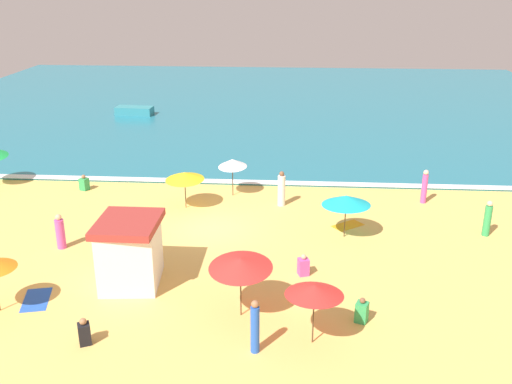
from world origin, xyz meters
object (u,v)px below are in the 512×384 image
(beach_umbrella_4, at_px, (346,200))
(beach_umbrella_6, at_px, (314,290))
(beachgoer_1, at_px, (60,232))
(beachgoer_9, at_px, (303,266))
(beachgoer_7, at_px, (487,219))
(beachgoer_8, at_px, (362,311))
(beach_umbrella_2, at_px, (232,163))
(beachgoer_6, at_px, (281,190))
(beachgoer_4, at_px, (255,327))
(beachgoer_0, at_px, (84,183))
(beachgoer_3, at_px, (299,294))
(lifeguard_cabana, at_px, (130,251))
(beachgoer_10, at_px, (425,187))
(beachgoer_5, at_px, (84,333))
(beach_umbrella_5, at_px, (240,263))
(small_boat_0, at_px, (134,111))
(beach_umbrella_0, at_px, (185,176))

(beach_umbrella_4, height_order, beach_umbrella_6, beach_umbrella_6)
(beachgoer_1, relative_size, beachgoer_9, 1.78)
(beachgoer_7, xyz_separation_m, beachgoer_8, (-6.40, -7.51, -0.42))
(beach_umbrella_2, xyz_separation_m, beachgoer_6, (2.67, -1.27, -0.97))
(beachgoer_4, height_order, beachgoer_9, beachgoer_4)
(beachgoer_0, relative_size, beachgoer_3, 1.14)
(lifeguard_cabana, relative_size, beach_umbrella_2, 1.27)
(beachgoer_3, bearing_deg, beachgoer_7, 36.66)
(beach_umbrella_4, height_order, beachgoer_6, beach_umbrella_4)
(beachgoer_0, bearing_deg, beachgoer_10, -1.94)
(beachgoer_3, relative_size, beachgoer_9, 0.87)
(beachgoer_1, distance_m, beachgoer_5, 7.65)
(beachgoer_5, distance_m, beachgoer_9, 8.75)
(beachgoer_6, xyz_separation_m, beachgoer_10, (7.43, 0.88, 0.03))
(beach_umbrella_2, bearing_deg, beachgoer_7, -19.63)
(beach_umbrella_4, xyz_separation_m, beach_umbrella_6, (-1.63, -8.26, 0.15))
(beachgoer_4, relative_size, beachgoer_5, 1.95)
(beach_umbrella_5, distance_m, beachgoer_1, 9.70)
(beachgoer_8, bearing_deg, beach_umbrella_6, -142.24)
(beachgoer_9, xyz_separation_m, beachgoer_10, (6.34, 8.25, 0.51))
(beach_umbrella_4, distance_m, beach_umbrella_6, 8.42)
(small_boat_0, bearing_deg, beachgoer_5, -77.64)
(lifeguard_cabana, xyz_separation_m, beachgoer_9, (6.65, 1.06, -0.95))
(beach_umbrella_6, bearing_deg, beach_umbrella_4, 78.86)
(beachgoer_7, bearing_deg, small_boat_0, 134.97)
(beach_umbrella_6, bearing_deg, beachgoer_7, 47.43)
(lifeguard_cabana, distance_m, beach_umbrella_5, 4.93)
(beach_umbrella_4, relative_size, beachgoer_7, 1.83)
(beachgoer_5, xyz_separation_m, beachgoer_8, (9.08, 1.92, -0.02))
(beachgoer_0, bearing_deg, beachgoer_4, -53.14)
(beach_umbrella_0, bearing_deg, beach_umbrella_2, 41.14)
(beachgoer_5, bearing_deg, beachgoer_0, 109.60)
(beach_umbrella_5, relative_size, beach_umbrella_6, 1.21)
(beach_umbrella_4, distance_m, small_boat_0, 28.10)
(beachgoer_4, distance_m, beachgoer_10, 15.56)
(beachgoer_5, xyz_separation_m, small_boat_0, (-6.99, 31.93, 0.02))
(beachgoer_4, bearing_deg, small_boat_0, 111.40)
(beachgoer_3, distance_m, beachgoer_7, 10.68)
(beach_umbrella_6, relative_size, beachgoer_9, 2.42)
(beachgoer_4, xyz_separation_m, small_boat_0, (-12.53, 31.95, -0.47))
(beachgoer_4, relative_size, beachgoer_9, 2.08)
(beach_umbrella_6, relative_size, beachgoer_4, 1.17)
(beach_umbrella_2, height_order, beachgoer_4, beach_umbrella_2)
(beach_umbrella_5, distance_m, beachgoer_5, 5.54)
(beach_umbrella_4, bearing_deg, beachgoer_7, 5.09)
(beachgoer_5, distance_m, beachgoer_6, 13.87)
(beach_umbrella_0, distance_m, beachgoer_0, 6.62)
(beachgoer_10, bearing_deg, beachgoer_8, -110.85)
(beachgoer_7, height_order, beachgoer_10, beachgoer_10)
(beachgoer_3, relative_size, beachgoer_5, 0.82)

